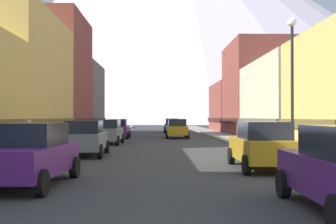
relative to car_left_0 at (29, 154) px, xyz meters
name	(u,v)px	position (x,y,z in m)	size (l,w,h in m)	color
sidewalk_left	(92,137)	(-2.45, 27.19, -0.82)	(2.50, 100.00, 0.15)	gray
sidewalk_right	(227,137)	(10.05, 27.19, -0.82)	(2.50, 100.00, 0.15)	gray
storefront_left_2	(10,82)	(-6.93, 18.40, 3.59)	(6.76, 12.74, 9.30)	#D8B259
storefront_left_3	(35,78)	(-8.61, 30.06, 4.90)	(10.12, 10.38, 11.95)	brown
storefront_left_4	(65,100)	(-7.92, 40.75, 3.23)	(8.74, 10.76, 8.56)	#66605B
storefront_right_2	(300,103)	(14.86, 20.95, 2.19)	(7.43, 12.97, 6.43)	beige
storefront_right_3	(270,91)	(15.66, 33.14, 3.87)	(9.02, 10.77, 9.88)	brown
storefront_right_4	(237,108)	(14.42, 45.35, 2.24)	(6.55, 13.01, 6.52)	brown
car_left_0	(29,154)	(0.00, 0.00, 0.00)	(2.24, 4.48, 1.78)	#591E72
car_left_1	(85,138)	(0.00, 9.25, 0.00)	(2.15, 4.44, 1.78)	slate
car_left_2	(108,132)	(0.00, 18.63, 0.00)	(2.13, 4.43, 1.78)	slate
car_left_3	(118,129)	(0.00, 26.59, 0.00)	(2.12, 4.43, 1.78)	#591E72
car_right_1	(263,145)	(7.60, 3.62, 0.00)	(2.11, 4.42, 1.78)	#B28419
car_driving_0	(172,125)	(5.40, 41.19, 0.00)	(2.06, 4.40, 1.78)	#19478C
car_driving_1	(177,128)	(5.40, 27.21, 0.00)	(2.06, 4.40, 1.78)	#B28419
potted_plant_0	(7,147)	(-3.20, 7.31, -0.32)	(0.55, 0.55, 0.88)	gray
pedestrian_0	(29,139)	(-2.45, 8.01, 0.03)	(0.36, 0.36, 1.70)	brown
streetlamp_right	(292,67)	(9.15, 4.97, 3.09)	(0.36, 0.36, 5.86)	black
mountain_backdrop	(181,20)	(17.71, 252.19, 61.99)	(320.98, 320.98, 125.78)	silver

